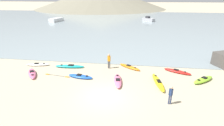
# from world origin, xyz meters

# --- Properties ---
(ground_plane) EXTENTS (400.00, 400.00, 0.00)m
(ground_plane) POSITION_xyz_m (0.00, 0.00, 0.00)
(ground_plane) COLOR tan
(bay_water) EXTENTS (160.00, 70.00, 0.06)m
(bay_water) POSITION_xyz_m (0.00, 42.03, 0.03)
(bay_water) COLOR gray
(bay_water) RESTS_ON ground_plane
(far_hill_midleft) EXTENTS (51.48, 51.48, 6.23)m
(far_hill_midleft) POSITION_xyz_m (-9.12, 92.11, 3.11)
(far_hill_midleft) COLOR gray
(far_hill_midleft) RESTS_ON ground_plane
(kayak_on_sand_0) EXTENTS (1.15, 2.99, 0.38)m
(kayak_on_sand_0) POSITION_xyz_m (0.87, 2.59, 0.17)
(kayak_on_sand_0) COLOR #E5668C
(kayak_on_sand_0) RESTS_ON ground_plane
(kayak_on_sand_1) EXTENTS (2.69, 1.15, 0.33)m
(kayak_on_sand_1) POSITION_xyz_m (-2.97, 3.05, 0.14)
(kayak_on_sand_1) COLOR blue
(kayak_on_sand_1) RESTS_ON ground_plane
(kayak_on_sand_2) EXTENTS (1.19, 3.64, 0.41)m
(kayak_on_sand_2) POSITION_xyz_m (4.64, 2.80, 0.18)
(kayak_on_sand_2) COLOR yellow
(kayak_on_sand_2) RESTS_ON ground_plane
(kayak_on_sand_3) EXTENTS (2.81, 1.84, 0.33)m
(kayak_on_sand_3) POSITION_xyz_m (6.96, 5.68, 0.14)
(kayak_on_sand_3) COLOR red
(kayak_on_sand_3) RESTS_ON ground_plane
(kayak_on_sand_4) EXTENTS (2.65, 2.14, 0.31)m
(kayak_on_sand_4) POSITION_xyz_m (1.83, 6.24, 0.14)
(kayak_on_sand_4) COLOR orange
(kayak_on_sand_4) RESTS_ON ground_plane
(kayak_on_sand_5) EXTENTS (3.42, 0.87, 0.33)m
(kayak_on_sand_5) POSITION_xyz_m (-5.00, 5.45, 0.14)
(kayak_on_sand_5) COLOR teal
(kayak_on_sand_5) RESTS_ON ground_plane
(kayak_on_sand_6) EXTENTS (2.75, 1.01, 0.29)m
(kayak_on_sand_6) POSITION_xyz_m (-8.93, 5.49, 0.13)
(kayak_on_sand_6) COLOR white
(kayak_on_sand_6) RESTS_ON ground_plane
(kayak_on_sand_7) EXTENTS (2.57, 2.30, 0.41)m
(kayak_on_sand_7) POSITION_xyz_m (9.00, 3.88, 0.18)
(kayak_on_sand_7) COLOR #8CCC2D
(kayak_on_sand_7) RESTS_ON ground_plane
(kayak_on_sand_8) EXTENTS (2.21, 2.74, 0.38)m
(kayak_on_sand_8) POSITION_xyz_m (-8.16, 3.01, 0.17)
(kayak_on_sand_8) COLOR #E5668C
(kayak_on_sand_8) RESTS_ON ground_plane
(person_near_foreground) EXTENTS (0.31, 0.27, 1.53)m
(person_near_foreground) POSITION_xyz_m (5.16, -0.41, 0.88)
(person_near_foreground) COLOR #384260
(person_near_foreground) RESTS_ON ground_plane
(person_near_waterline) EXTENTS (0.35, 0.24, 1.73)m
(person_near_waterline) POSITION_xyz_m (-0.48, 5.83, 0.99)
(person_near_waterline) COLOR #4C4C4C
(person_near_waterline) RESTS_ON ground_plane
(moored_boat_0) EXTENTS (3.28, 4.97, 1.02)m
(moored_boat_0) POSITION_xyz_m (-22.37, 40.03, 0.57)
(moored_boat_0) COLOR white
(moored_boat_0) RESTS_ON bay_water
(moored_boat_1) EXTENTS (3.99, 3.70, 1.47)m
(moored_boat_1) POSITION_xyz_m (6.02, 45.06, 0.57)
(moored_boat_1) COLOR #B2B2B7
(moored_boat_1) RESTS_ON bay_water
(loose_paddle) EXTENTS (2.78, 0.58, 0.03)m
(loose_paddle) POSITION_xyz_m (-5.48, 3.17, 0.01)
(loose_paddle) COLOR black
(loose_paddle) RESTS_ON ground_plane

